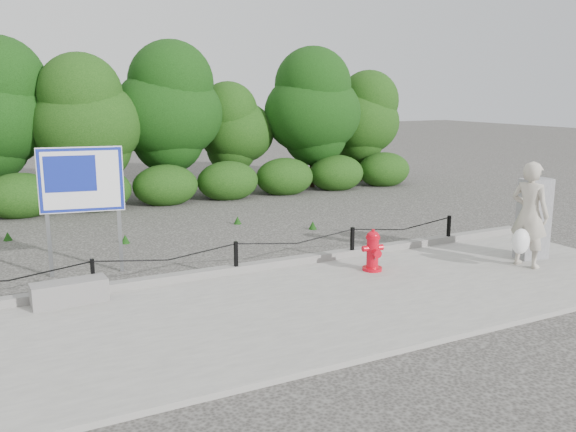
# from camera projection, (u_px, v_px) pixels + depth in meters

# --- Properties ---
(ground) EXTENTS (90.00, 90.00, 0.00)m
(ground) POSITION_uv_depth(u_px,v_px,m) (236.00, 278.00, 11.04)
(ground) COLOR #2D2B28
(ground) RESTS_ON ground
(sidewalk) EXTENTS (14.00, 4.00, 0.08)m
(sidewalk) POSITION_uv_depth(u_px,v_px,m) (287.00, 310.00, 9.30)
(sidewalk) COLOR gray
(sidewalk) RESTS_ON ground
(curb) EXTENTS (14.00, 0.22, 0.14)m
(curb) POSITION_uv_depth(u_px,v_px,m) (235.00, 269.00, 11.06)
(curb) COLOR slate
(curb) RESTS_ON sidewalk
(chain_barrier) EXTENTS (10.06, 0.06, 0.60)m
(chain_barrier) POSITION_uv_depth(u_px,v_px,m) (236.00, 254.00, 10.95)
(chain_barrier) COLOR black
(chain_barrier) RESTS_ON sidewalk
(treeline) EXTENTS (20.38, 3.81, 4.75)m
(treeline) POSITION_uv_depth(u_px,v_px,m) (118.00, 114.00, 18.25)
(treeline) COLOR black
(treeline) RESTS_ON ground
(fire_hydrant) EXTENTS (0.42, 0.44, 0.78)m
(fire_hydrant) POSITION_uv_depth(u_px,v_px,m) (373.00, 251.00, 11.15)
(fire_hydrant) COLOR red
(fire_hydrant) RESTS_ON sidewalk
(pedestrian) EXTENTS (0.85, 0.82, 1.99)m
(pedestrian) POSITION_uv_depth(u_px,v_px,m) (529.00, 216.00, 11.31)
(pedestrian) COLOR #AFA796
(pedestrian) RESTS_ON sidewalk
(concrete_block) EXTENTS (1.15, 0.44, 0.36)m
(concrete_block) POSITION_uv_depth(u_px,v_px,m) (70.00, 292.00, 9.46)
(concrete_block) COLOR slate
(concrete_block) RESTS_ON sidewalk
(utility_cabinet) EXTENTS (0.64, 0.46, 1.75)m
(utility_cabinet) POSITION_uv_depth(u_px,v_px,m) (533.00, 219.00, 11.91)
(utility_cabinet) COLOR #949497
(utility_cabinet) RESTS_ON sidewalk
(advertising_sign) EXTENTS (1.45, 0.37, 2.35)m
(advertising_sign) POSITION_uv_depth(u_px,v_px,m) (81.00, 186.00, 10.93)
(advertising_sign) COLOR slate
(advertising_sign) RESTS_ON ground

